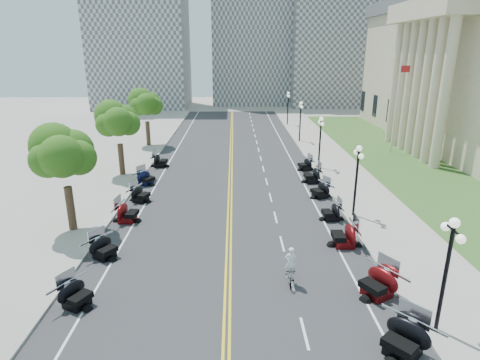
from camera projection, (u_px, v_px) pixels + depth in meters
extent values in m
plane|color=gray|center=(229.00, 244.00, 23.99)|extent=(160.00, 160.00, 0.00)
cube|color=#333335|center=(230.00, 189.00, 33.51)|extent=(16.00, 90.00, 0.01)
cube|color=yellow|center=(229.00, 189.00, 33.50)|extent=(0.12, 90.00, 0.00)
cube|color=yellow|center=(232.00, 189.00, 33.51)|extent=(0.12, 90.00, 0.00)
cube|color=white|center=(306.00, 189.00, 33.59)|extent=(0.12, 90.00, 0.00)
cube|color=white|center=(154.00, 189.00, 33.41)|extent=(0.12, 90.00, 0.00)
cube|color=white|center=(305.00, 333.00, 16.43)|extent=(0.12, 2.00, 0.00)
cube|color=white|center=(291.00, 280.00, 20.23)|extent=(0.12, 2.00, 0.00)
cube|color=white|center=(282.00, 244.00, 24.04)|extent=(0.12, 2.00, 0.00)
cube|color=white|center=(276.00, 217.00, 27.84)|extent=(0.12, 2.00, 0.00)
cube|color=white|center=(270.00, 197.00, 31.65)|extent=(0.12, 2.00, 0.00)
cube|color=white|center=(267.00, 181.00, 35.45)|extent=(0.12, 2.00, 0.00)
cube|color=white|center=(263.00, 169.00, 39.26)|extent=(0.12, 2.00, 0.00)
cube|color=white|center=(261.00, 158.00, 43.06)|extent=(0.12, 2.00, 0.00)
cube|color=white|center=(259.00, 150.00, 46.87)|extent=(0.12, 2.00, 0.00)
cube|color=white|center=(257.00, 142.00, 50.67)|extent=(0.12, 2.00, 0.00)
cube|color=white|center=(255.00, 136.00, 54.48)|extent=(0.12, 2.00, 0.00)
cube|color=white|center=(254.00, 130.00, 58.28)|extent=(0.12, 2.00, 0.00)
cube|color=white|center=(252.00, 125.00, 62.09)|extent=(0.12, 2.00, 0.00)
cube|color=white|center=(251.00, 121.00, 65.90)|extent=(0.12, 2.00, 0.00)
cube|color=white|center=(250.00, 117.00, 69.70)|extent=(0.12, 2.00, 0.00)
cube|color=white|center=(250.00, 114.00, 73.51)|extent=(0.12, 2.00, 0.00)
cube|color=#9E9991|center=(355.00, 188.00, 33.63)|extent=(5.00, 90.00, 0.15)
cube|color=#9E9991|center=(104.00, 189.00, 33.34)|extent=(5.00, 90.00, 0.15)
cube|color=#356023|center=(400.00, 162.00, 41.35)|extent=(9.00, 60.00, 0.10)
cube|color=gray|center=(140.00, 40.00, 78.72)|extent=(18.00, 14.00, 26.00)
cube|color=gray|center=(251.00, 31.00, 84.13)|extent=(16.00, 12.00, 30.00)
cube|color=gray|center=(338.00, 51.00, 82.76)|extent=(20.00, 14.00, 22.00)
imported|color=#A51414|center=(290.00, 275.00, 19.76)|extent=(0.56, 1.61, 0.95)
imported|color=silver|center=(291.00, 252.00, 19.36)|extent=(0.61, 0.40, 1.67)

